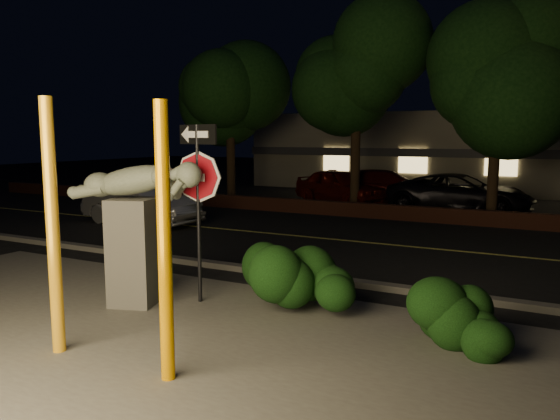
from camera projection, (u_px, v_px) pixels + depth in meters
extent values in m
plane|color=black|center=(395.00, 226.00, 17.05)|extent=(90.00, 90.00, 0.00)
cube|color=#4C4944|center=(166.00, 343.00, 7.41)|extent=(14.00, 6.00, 0.02)
cube|color=black|center=(363.00, 242.00, 14.42)|extent=(80.00, 8.00, 0.01)
cube|color=#AFAA46|center=(363.00, 242.00, 14.42)|extent=(80.00, 0.12, 0.00)
cube|color=#4C4944|center=(294.00, 275.00, 10.82)|extent=(80.00, 0.25, 0.12)
cube|color=#4B2318|center=(406.00, 213.00, 18.15)|extent=(40.00, 0.35, 0.50)
cube|color=black|center=(441.00, 202.00, 23.18)|extent=(40.00, 12.00, 0.01)
cube|color=#736B5C|center=(473.00, 151.00, 29.92)|extent=(22.00, 10.00, 4.00)
cube|color=#333338|center=(456.00, 153.00, 25.45)|extent=(22.00, 0.20, 0.40)
cube|color=#FFD87F|center=(336.00, 159.00, 28.33)|extent=(1.40, 0.08, 1.20)
cube|color=#FFD87F|center=(413.00, 161.00, 26.48)|extent=(1.40, 0.08, 1.20)
cube|color=#FFD87F|center=(501.00, 163.00, 24.63)|extent=(1.40, 0.08, 1.20)
cylinder|color=black|center=(231.00, 158.00, 23.12)|extent=(0.36, 0.36, 3.75)
ellipsoid|color=black|center=(230.00, 74.00, 22.65)|extent=(4.60, 4.60, 4.14)
cylinder|color=black|center=(355.00, 154.00, 20.72)|extent=(0.36, 0.36, 4.25)
ellipsoid|color=black|center=(357.00, 47.00, 20.19)|extent=(5.20, 5.20, 4.68)
cylinder|color=black|center=(494.00, 160.00, 18.08)|extent=(0.36, 0.36, 4.00)
ellipsoid|color=black|center=(500.00, 46.00, 17.58)|extent=(4.80, 4.80, 4.32)
cylinder|color=yellow|center=(53.00, 228.00, 6.88)|extent=(0.16, 0.16, 3.28)
cylinder|color=#F59C00|center=(165.00, 245.00, 6.08)|extent=(0.16, 0.16, 3.19)
cylinder|color=black|center=(199.00, 215.00, 9.03)|extent=(0.06, 0.06, 2.98)
cube|color=white|center=(198.00, 177.00, 8.94)|extent=(0.43, 0.18, 0.13)
cube|color=black|center=(197.00, 134.00, 8.85)|extent=(0.96, 0.36, 0.32)
cube|color=white|center=(197.00, 134.00, 8.85)|extent=(0.61, 0.23, 0.13)
cube|color=#4C4944|center=(134.00, 252.00, 8.98)|extent=(0.88, 0.88, 1.79)
sphere|color=#5F6C5B|center=(189.00, 175.00, 8.66)|extent=(0.42, 0.42, 0.42)
ellipsoid|color=black|center=(268.00, 267.00, 9.76)|extent=(1.88, 1.01, 0.94)
ellipsoid|color=black|center=(308.00, 279.00, 8.59)|extent=(1.81, 1.10, 1.13)
ellipsoid|color=black|center=(468.00, 314.00, 7.10)|extent=(1.67, 1.40, 0.99)
imported|color=#B9B9BD|center=(141.00, 203.00, 17.33)|extent=(4.28, 1.82, 1.37)
imported|color=maroon|center=(340.00, 186.00, 22.58)|extent=(4.59, 3.30, 1.45)
imported|color=#3C0A09|center=(386.00, 187.00, 22.46)|extent=(5.27, 3.38, 1.42)
imported|color=black|center=(460.00, 193.00, 19.95)|extent=(5.20, 2.50, 1.43)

